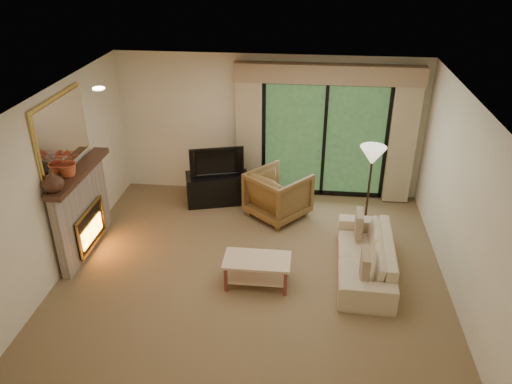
# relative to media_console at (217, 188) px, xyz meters

# --- Properties ---
(floor) EXTENTS (5.50, 5.50, 0.00)m
(floor) POSITION_rel_media_console_xyz_m (0.89, -1.95, -0.28)
(floor) COLOR olive
(floor) RESTS_ON ground
(ceiling) EXTENTS (5.50, 5.50, 0.00)m
(ceiling) POSITION_rel_media_console_xyz_m (0.89, -1.95, 2.32)
(ceiling) COLOR white
(ceiling) RESTS_ON ground
(wall_back) EXTENTS (5.00, 0.00, 5.00)m
(wall_back) POSITION_rel_media_console_xyz_m (0.89, 0.55, 1.02)
(wall_back) COLOR beige
(wall_back) RESTS_ON ground
(wall_front) EXTENTS (5.00, 0.00, 5.00)m
(wall_front) POSITION_rel_media_console_xyz_m (0.89, -4.45, 1.02)
(wall_front) COLOR beige
(wall_front) RESTS_ON ground
(wall_left) EXTENTS (0.00, 5.00, 5.00)m
(wall_left) POSITION_rel_media_console_xyz_m (-1.86, -1.95, 1.02)
(wall_left) COLOR beige
(wall_left) RESTS_ON ground
(wall_right) EXTENTS (0.00, 5.00, 5.00)m
(wall_right) POSITION_rel_media_console_xyz_m (3.64, -1.95, 1.02)
(wall_right) COLOR beige
(wall_right) RESTS_ON ground
(fireplace) EXTENTS (0.24, 1.70, 1.37)m
(fireplace) POSITION_rel_media_console_xyz_m (-1.74, -1.75, 0.41)
(fireplace) COLOR gray
(fireplace) RESTS_ON floor
(mirror) EXTENTS (0.07, 1.45, 1.02)m
(mirror) POSITION_rel_media_console_xyz_m (-1.82, -1.75, 1.67)
(mirror) COLOR gold
(mirror) RESTS_ON wall_left
(sliding_door) EXTENTS (2.26, 0.10, 2.16)m
(sliding_door) POSITION_rel_media_console_xyz_m (1.89, 0.50, 0.82)
(sliding_door) COLOR black
(sliding_door) RESTS_ON floor
(curtain_left) EXTENTS (0.45, 0.18, 2.35)m
(curtain_left) POSITION_rel_media_console_xyz_m (0.54, 0.39, 0.92)
(curtain_left) COLOR tan
(curtain_left) RESTS_ON floor
(curtain_right) EXTENTS (0.45, 0.18, 2.35)m
(curtain_right) POSITION_rel_media_console_xyz_m (3.24, 0.39, 0.92)
(curtain_right) COLOR tan
(curtain_right) RESTS_ON floor
(cornice) EXTENTS (3.20, 0.24, 0.32)m
(cornice) POSITION_rel_media_console_xyz_m (1.89, 0.41, 2.04)
(cornice) COLOR #9C7D5E
(cornice) RESTS_ON wall_back
(media_console) EXTENTS (1.21, 0.79, 0.56)m
(media_console) POSITION_rel_media_console_xyz_m (0.00, 0.00, 0.00)
(media_console) COLOR black
(media_console) RESTS_ON floor
(tv) EXTENTS (0.95, 0.38, 0.55)m
(tv) POSITION_rel_media_console_xyz_m (0.00, 0.00, 0.55)
(tv) COLOR black
(tv) RESTS_ON media_console
(armchair) EXTENTS (1.27, 1.27, 0.83)m
(armchair) POSITION_rel_media_console_xyz_m (1.14, -0.38, 0.14)
(armchair) COLOR brown
(armchair) RESTS_ON floor
(sofa) EXTENTS (0.83, 1.97, 0.57)m
(sofa) POSITION_rel_media_console_xyz_m (2.50, -1.89, 0.01)
(sofa) COLOR #C6B28F
(sofa) RESTS_ON floor
(pillow_near) EXTENTS (0.12, 0.42, 0.41)m
(pillow_near) POSITION_rel_media_console_xyz_m (2.43, -2.45, 0.22)
(pillow_near) COLOR brown
(pillow_near) RESTS_ON sofa
(pillow_far) EXTENTS (0.11, 0.38, 0.38)m
(pillow_far) POSITION_rel_media_console_xyz_m (2.43, -1.33, 0.21)
(pillow_far) COLOR brown
(pillow_far) RESTS_ON sofa
(coffee_table) EXTENTS (0.93, 0.51, 0.42)m
(coffee_table) POSITION_rel_media_console_xyz_m (0.98, -2.34, -0.07)
(coffee_table) COLOR beige
(coffee_table) RESTS_ON floor
(floor_lamp) EXTENTS (0.43, 0.43, 1.52)m
(floor_lamp) POSITION_rel_media_console_xyz_m (2.60, -0.77, 0.48)
(floor_lamp) COLOR beige
(floor_lamp) RESTS_ON floor
(vase) EXTENTS (0.35, 0.35, 0.30)m
(vase) POSITION_rel_media_console_xyz_m (-1.72, -2.43, 1.24)
(vase) COLOR #3F251A
(vase) RESTS_ON fireplace
(branches) EXTENTS (0.44, 0.40, 0.44)m
(branches) POSITION_rel_media_console_xyz_m (-1.72, -1.95, 1.31)
(branches) COLOR #CC5632
(branches) RESTS_ON fireplace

